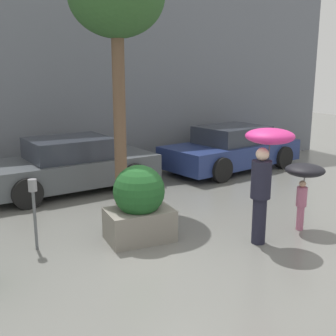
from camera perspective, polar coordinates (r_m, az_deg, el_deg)
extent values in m
plane|color=slate|center=(6.90, -1.34, -12.00)|extent=(40.00, 40.00, 0.00)
cube|color=slate|center=(12.50, -13.56, 13.02)|extent=(18.00, 0.30, 6.00)
cube|color=gray|center=(7.48, -3.88, -7.64)|extent=(1.14, 0.77, 0.56)
sphere|color=#1E5123|center=(7.29, -3.95, -3.10)|extent=(0.90, 0.90, 0.90)
cylinder|color=#1E1E2D|center=(7.45, 12.23, -6.98)|extent=(0.24, 0.24, 0.81)
cylinder|color=#1E1E2D|center=(7.23, 12.50, -1.53)|extent=(0.34, 0.34, 0.64)
sphere|color=beige|center=(7.14, 12.67, 1.83)|extent=(0.22, 0.22, 0.22)
cylinder|color=#4C4C51|center=(7.26, 13.50, 1.52)|extent=(0.02, 0.02, 0.69)
ellipsoid|color=#E02D84|center=(7.20, 13.65, 4.22)|extent=(0.82, 0.82, 0.26)
cylinder|color=#B76684|center=(8.31, 17.46, -6.46)|extent=(0.13, 0.13, 0.46)
cylinder|color=#B76684|center=(8.19, 17.66, -3.72)|extent=(0.19, 0.19, 0.37)
sphere|color=tan|center=(8.12, 17.78, -2.06)|extent=(0.13, 0.13, 0.13)
cylinder|color=#4C4C51|center=(8.20, 17.94, -1.87)|extent=(0.02, 0.02, 0.47)
ellipsoid|color=black|center=(8.15, 18.06, -0.28)|extent=(0.72, 0.72, 0.23)
cube|color=#4C5156|center=(10.79, -13.15, -0.31)|extent=(4.52, 2.50, 0.62)
cube|color=#2D333D|center=(10.68, -13.31, 2.64)|extent=(2.15, 1.85, 0.51)
cylinder|color=black|center=(9.59, -18.56, -3.27)|extent=(0.71, 0.33, 0.68)
cylinder|color=black|center=(11.31, -21.07, -1.05)|extent=(0.71, 0.33, 0.68)
cylinder|color=black|center=(10.56, -4.58, -1.17)|extent=(0.71, 0.33, 0.68)
cylinder|color=black|center=(12.14, -8.82, 0.59)|extent=(0.71, 0.33, 0.68)
cube|color=navy|center=(12.87, 8.56, 2.01)|extent=(4.65, 2.81, 0.62)
cube|color=#2D333D|center=(12.78, 8.65, 4.50)|extent=(2.27, 1.97, 0.51)
cylinder|color=black|center=(11.34, 7.23, -0.25)|extent=(0.71, 0.38, 0.68)
cylinder|color=black|center=(12.65, 1.33, 1.23)|extent=(0.71, 0.38, 0.68)
cylinder|color=black|center=(13.36, 15.37, 1.40)|extent=(0.71, 0.38, 0.68)
cylinder|color=black|center=(14.49, 9.57, 2.56)|extent=(0.71, 0.38, 0.68)
cylinder|color=brown|center=(9.15, -6.57, 6.73)|extent=(0.27, 0.27, 3.86)
cylinder|color=#595B60|center=(7.32, -17.56, -6.83)|extent=(0.05, 0.05, 1.01)
cylinder|color=gray|center=(7.15, -17.89, -2.24)|extent=(0.14, 0.14, 0.20)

